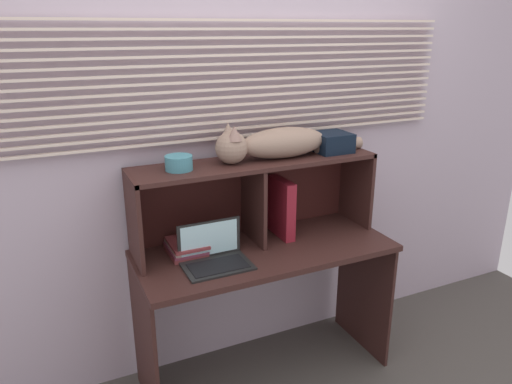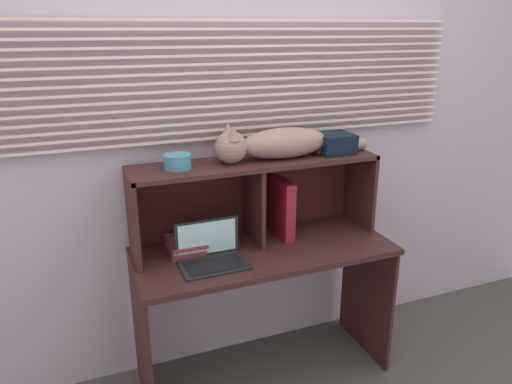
{
  "view_description": "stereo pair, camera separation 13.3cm",
  "coord_description": "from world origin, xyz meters",
  "px_view_note": "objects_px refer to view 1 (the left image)",
  "views": [
    {
      "loc": [
        -0.99,
        -1.77,
        1.83
      ],
      "look_at": [
        0.0,
        0.35,
        1.03
      ],
      "focal_mm": 33.92,
      "sensor_mm": 36.0,
      "label": 1
    },
    {
      "loc": [
        -0.86,
        -1.82,
        1.83
      ],
      "look_at": [
        0.0,
        0.35,
        1.03
      ],
      "focal_mm": 33.92,
      "sensor_mm": 36.0,
      "label": 2
    }
  ],
  "objects_px": {
    "cat": "(274,143)",
    "book_stack": "(186,247)",
    "laptop": "(215,256)",
    "binder_upright": "(281,208)",
    "small_basket": "(179,163)",
    "storage_box": "(331,142)"
  },
  "relations": [
    {
      "from": "book_stack",
      "to": "small_basket",
      "type": "xyz_separation_m",
      "value": [
        -0.02,
        -0.0,
        0.43
      ]
    },
    {
      "from": "binder_upright",
      "to": "small_basket",
      "type": "bearing_deg",
      "value": 180.0
    },
    {
      "from": "laptop",
      "to": "small_basket",
      "type": "height_order",
      "value": "small_basket"
    },
    {
      "from": "laptop",
      "to": "small_basket",
      "type": "distance_m",
      "value": 0.47
    },
    {
      "from": "binder_upright",
      "to": "book_stack",
      "type": "bearing_deg",
      "value": 179.94
    },
    {
      "from": "small_basket",
      "to": "storage_box",
      "type": "height_order",
      "value": "storage_box"
    },
    {
      "from": "small_basket",
      "to": "book_stack",
      "type": "bearing_deg",
      "value": 2.0
    },
    {
      "from": "cat",
      "to": "book_stack",
      "type": "bearing_deg",
      "value": 179.93
    },
    {
      "from": "binder_upright",
      "to": "storage_box",
      "type": "distance_m",
      "value": 0.44
    },
    {
      "from": "laptop",
      "to": "cat",
      "type": "bearing_deg",
      "value": 22.8
    },
    {
      "from": "book_stack",
      "to": "storage_box",
      "type": "relative_size",
      "value": 1.22
    },
    {
      "from": "storage_box",
      "to": "cat",
      "type": "bearing_deg",
      "value": -180.0
    },
    {
      "from": "laptop",
      "to": "storage_box",
      "type": "bearing_deg",
      "value": 12.71
    },
    {
      "from": "small_basket",
      "to": "storage_box",
      "type": "distance_m",
      "value": 0.84
    },
    {
      "from": "laptop",
      "to": "binder_upright",
      "type": "xyz_separation_m",
      "value": [
        0.44,
        0.17,
        0.12
      ]
    },
    {
      "from": "book_stack",
      "to": "binder_upright",
      "type": "bearing_deg",
      "value": -0.06
    },
    {
      "from": "laptop",
      "to": "book_stack",
      "type": "height_order",
      "value": "laptop"
    },
    {
      "from": "cat",
      "to": "book_stack",
      "type": "distance_m",
      "value": 0.68
    },
    {
      "from": "book_stack",
      "to": "cat",
      "type": "bearing_deg",
      "value": -0.07
    },
    {
      "from": "book_stack",
      "to": "small_basket",
      "type": "height_order",
      "value": "small_basket"
    },
    {
      "from": "laptop",
      "to": "binder_upright",
      "type": "height_order",
      "value": "binder_upright"
    },
    {
      "from": "binder_upright",
      "to": "small_basket",
      "type": "distance_m",
      "value": 0.63
    }
  ]
}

